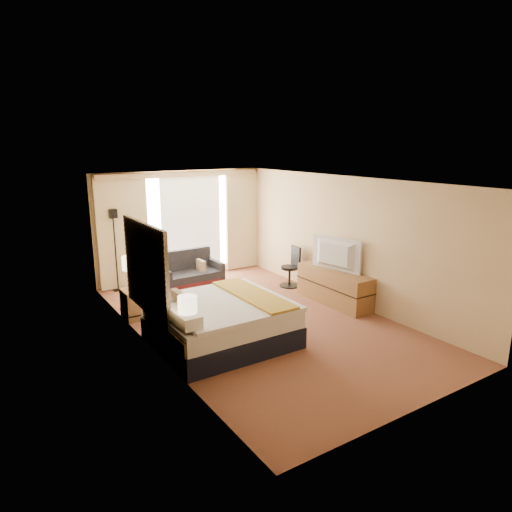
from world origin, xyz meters
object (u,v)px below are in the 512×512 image
nightstand_right (136,303)px  loveseat (190,277)px  media_dresser (334,287)px  nightstand_left (192,353)px  floor_lamp (114,234)px  lamp_right (130,264)px  desk_chair (291,269)px  lamp_left (187,305)px  bed (220,321)px  television (333,255)px

nightstand_right → loveseat: size_ratio=0.39×
nightstand_right → loveseat: bearing=33.0°
media_dresser → loveseat: (-2.09, 2.49, -0.06)m
nightstand_left → nightstand_right: size_ratio=1.00×
floor_lamp → lamp_right: 1.83m
nightstand_left → lamp_right: (-0.03, 2.56, 0.77)m
floor_lamp → loveseat: bearing=-30.0°
nightstand_left → floor_lamp: bearing=87.3°
loveseat → desk_chair: desk_chair is taller
media_dresser → lamp_left: size_ratio=3.11×
lamp_right → desk_chair: bearing=-1.5°
loveseat → floor_lamp: bearing=148.7°
bed → floor_lamp: floor_lamp is taller
floor_lamp → lamp_right: size_ratio=2.87×
bed → television: (2.84, 0.45, 0.66)m
nightstand_left → desk_chair: bearing=33.8°
lamp_left → television: bearing=15.4°
nightstand_left → loveseat: bearing=65.6°
television → floor_lamp: bearing=35.2°
lamp_left → nightstand_right: bearing=89.6°
lamp_right → television: size_ratio=0.55×
desk_chair → lamp_right: 3.76m
bed → floor_lamp: 3.89m
loveseat → lamp_right: lamp_right is taller
floor_lamp → nightstand_left: bearing=-92.7°
desk_chair → nightstand_left: bearing=-140.4°
media_dresser → bed: (-2.89, -0.43, 0.02)m
media_dresser → lamp_left: lamp_left is taller
media_dresser → lamp_left: (-3.72, -1.00, 0.65)m
nightstand_left → lamp_left: lamp_left is taller
nightstand_right → media_dresser: 3.97m
nightstand_right → bed: size_ratio=0.26×
bed → lamp_right: (-0.84, 1.94, 0.67)m
desk_chair → television: (-0.02, -1.40, 0.62)m
loveseat → television: (2.04, -2.48, 0.75)m
bed → lamp_right: size_ratio=3.27×
loveseat → television: bearing=-51.9°
nightstand_right → desk_chair: size_ratio=0.59×
desk_chair → loveseat: bearing=158.1°
nightstand_left → nightstand_right: bearing=90.0°
floor_lamp → lamp_left: size_ratio=3.17×
loveseat → lamp_left: (-1.62, -3.49, 0.71)m
nightstand_right → floor_lamp: bearing=83.8°
media_dresser → lamp_right: 4.08m
nightstand_right → television: television is taller
floor_lamp → bed: bearing=-80.8°
media_dresser → floor_lamp: bearing=136.7°
lamp_right → bed: bearing=-66.5°
floor_lamp → desk_chair: (3.47, -1.89, -0.88)m
lamp_right → nightstand_left: bearing=-89.3°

